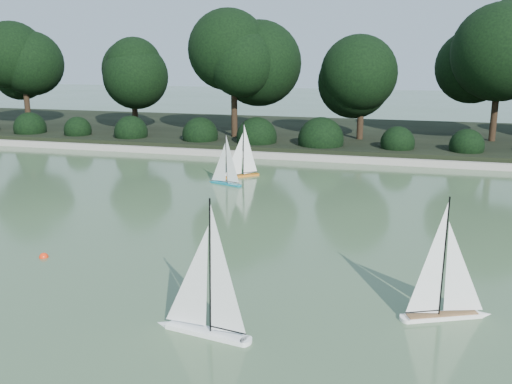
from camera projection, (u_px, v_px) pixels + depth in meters
ground at (207, 281)px, 7.72m from camera, size 80.00×80.00×0.00m
pond_coping at (316, 157)px, 16.13m from camera, size 40.00×0.35×0.18m
far_bank at (335, 135)px, 19.86m from camera, size 40.00×8.00×0.30m
tree_line at (371, 63)px, 17.48m from camera, size 26.31×3.93×4.39m
shrub_hedge at (321, 140)px, 16.88m from camera, size 29.10×1.10×1.10m
sailboat_white_a at (199, 311)px, 6.25m from camera, size 1.21×0.39×1.64m
sailboat_white_b at (450, 298)px, 6.61m from camera, size 1.10×0.62×1.56m
sailboat_orange at (239, 168)px, 13.98m from camera, size 0.86×0.81×1.44m
sailboat_teal at (223, 175)px, 13.26m from camera, size 0.94×0.45×1.30m
race_buoy at (44, 257)px, 8.60m from camera, size 0.14×0.14×0.14m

